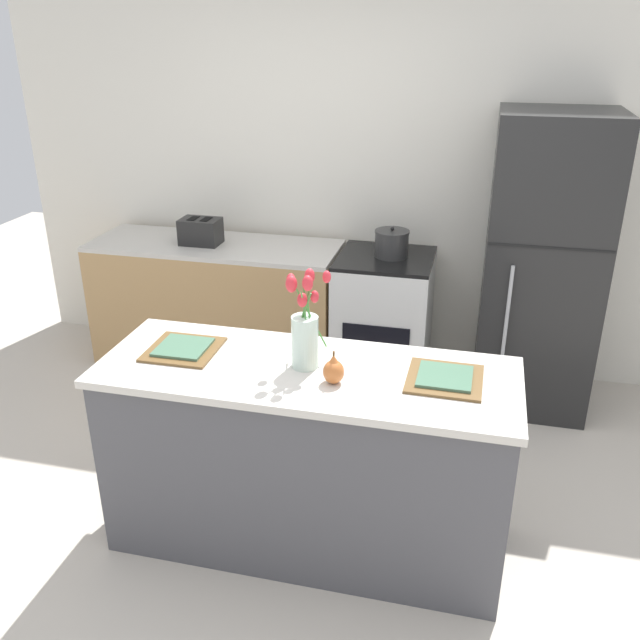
{
  "coord_description": "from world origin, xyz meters",
  "views": [
    {
      "loc": [
        0.66,
        -2.46,
        2.26
      ],
      "look_at": [
        0.0,
        0.25,
        1.03
      ],
      "focal_mm": 38.0,
      "sensor_mm": 36.0,
      "label": 1
    }
  ],
  "objects_px": {
    "stove_range": "(383,321)",
    "flower_vase": "(305,331)",
    "refrigerator": "(542,267)",
    "cooking_pot": "(392,243)",
    "plate_setting_left": "(183,349)",
    "plate_setting_right": "(445,378)",
    "toaster": "(201,231)",
    "pear_figurine": "(334,370)"
  },
  "relations": [
    {
      "from": "stove_range",
      "to": "toaster",
      "type": "xyz_separation_m",
      "value": [
        -1.24,
        -0.02,
        0.53
      ]
    },
    {
      "from": "refrigerator",
      "to": "toaster",
      "type": "bearing_deg",
      "value": -179.43
    },
    {
      "from": "plate_setting_left",
      "to": "plate_setting_right",
      "type": "bearing_deg",
      "value": 0.0
    },
    {
      "from": "pear_figurine",
      "to": "plate_setting_right",
      "type": "relative_size",
      "value": 0.46
    },
    {
      "from": "toaster",
      "to": "plate_setting_left",
      "type": "bearing_deg",
      "value": -69.99
    },
    {
      "from": "plate_setting_left",
      "to": "refrigerator",
      "type": "bearing_deg",
      "value": 43.77
    },
    {
      "from": "refrigerator",
      "to": "pear_figurine",
      "type": "relative_size",
      "value": 12.68
    },
    {
      "from": "refrigerator",
      "to": "plate_setting_left",
      "type": "relative_size",
      "value": 5.85
    },
    {
      "from": "plate_setting_left",
      "to": "flower_vase",
      "type": "bearing_deg",
      "value": -1.49
    },
    {
      "from": "plate_setting_left",
      "to": "plate_setting_right",
      "type": "distance_m",
      "value": 1.16
    },
    {
      "from": "pear_figurine",
      "to": "toaster",
      "type": "relative_size",
      "value": 0.51
    },
    {
      "from": "stove_range",
      "to": "toaster",
      "type": "bearing_deg",
      "value": -179.02
    },
    {
      "from": "stove_range",
      "to": "cooking_pot",
      "type": "distance_m",
      "value": 0.53
    },
    {
      "from": "stove_range",
      "to": "flower_vase",
      "type": "relative_size",
      "value": 2.09
    },
    {
      "from": "toaster",
      "to": "cooking_pot",
      "type": "bearing_deg",
      "value": 1.57
    },
    {
      "from": "pear_figurine",
      "to": "cooking_pot",
      "type": "relative_size",
      "value": 0.66
    },
    {
      "from": "pear_figurine",
      "to": "plate_setting_right",
      "type": "xyz_separation_m",
      "value": [
        0.44,
        0.13,
        -0.05
      ]
    },
    {
      "from": "refrigerator",
      "to": "flower_vase",
      "type": "bearing_deg",
      "value": -123.94
    },
    {
      "from": "stove_range",
      "to": "flower_vase",
      "type": "height_order",
      "value": "flower_vase"
    },
    {
      "from": "plate_setting_right",
      "to": "cooking_pot",
      "type": "height_order",
      "value": "cooking_pot"
    },
    {
      "from": "refrigerator",
      "to": "plate_setting_left",
      "type": "height_order",
      "value": "refrigerator"
    },
    {
      "from": "refrigerator",
      "to": "plate_setting_right",
      "type": "relative_size",
      "value": 5.85
    },
    {
      "from": "plate_setting_left",
      "to": "plate_setting_right",
      "type": "relative_size",
      "value": 1.0
    },
    {
      "from": "plate_setting_left",
      "to": "toaster",
      "type": "distance_m",
      "value": 1.64
    },
    {
      "from": "refrigerator",
      "to": "cooking_pot",
      "type": "height_order",
      "value": "refrigerator"
    },
    {
      "from": "plate_setting_right",
      "to": "cooking_pot",
      "type": "relative_size",
      "value": 1.43
    },
    {
      "from": "plate_setting_right",
      "to": "cooking_pot",
      "type": "bearing_deg",
      "value": 105.86
    },
    {
      "from": "pear_figurine",
      "to": "plate_setting_left",
      "type": "bearing_deg",
      "value": 169.87
    },
    {
      "from": "stove_range",
      "to": "refrigerator",
      "type": "distance_m",
      "value": 1.06
    },
    {
      "from": "refrigerator",
      "to": "toaster",
      "type": "distance_m",
      "value": 2.19
    },
    {
      "from": "pear_figurine",
      "to": "cooking_pot",
      "type": "distance_m",
      "value": 1.7
    },
    {
      "from": "stove_range",
      "to": "plate_setting_right",
      "type": "height_order",
      "value": "plate_setting_right"
    },
    {
      "from": "stove_range",
      "to": "pear_figurine",
      "type": "relative_size",
      "value": 6.26
    },
    {
      "from": "plate_setting_right",
      "to": "toaster",
      "type": "height_order",
      "value": "toaster"
    },
    {
      "from": "flower_vase",
      "to": "plate_setting_left",
      "type": "bearing_deg",
      "value": 178.51
    },
    {
      "from": "refrigerator",
      "to": "cooking_pot",
      "type": "bearing_deg",
      "value": 179.18
    },
    {
      "from": "refrigerator",
      "to": "plate_setting_right",
      "type": "bearing_deg",
      "value": -106.75
    },
    {
      "from": "refrigerator",
      "to": "plate_setting_left",
      "type": "distance_m",
      "value": 2.26
    },
    {
      "from": "pear_figurine",
      "to": "cooking_pot",
      "type": "height_order",
      "value": "cooking_pot"
    },
    {
      "from": "pear_figurine",
      "to": "plate_setting_left",
      "type": "relative_size",
      "value": 0.46
    },
    {
      "from": "toaster",
      "to": "plate_setting_right",
      "type": "bearing_deg",
      "value": -41.82
    },
    {
      "from": "pear_figurine",
      "to": "plate_setting_left",
      "type": "xyz_separation_m",
      "value": [
        -0.72,
        0.13,
        -0.05
      ]
    }
  ]
}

